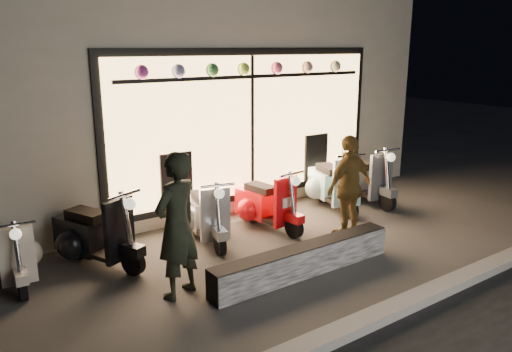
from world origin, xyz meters
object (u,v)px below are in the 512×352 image
(scooter_silver, at_px, (205,213))
(man, at_px, (177,226))
(woman, at_px, (349,187))
(scooter_red, at_px, (263,203))
(graffiti_barrier, at_px, (304,260))

(scooter_silver, distance_m, man, 1.91)
(man, distance_m, woman, 3.03)
(scooter_red, bearing_deg, scooter_silver, 168.89)
(graffiti_barrier, height_order, scooter_red, scooter_red)
(scooter_silver, distance_m, woman, 2.26)
(scooter_silver, height_order, scooter_red, same)
(scooter_silver, bearing_deg, woman, -20.58)
(scooter_silver, relative_size, woman, 0.87)
(scooter_silver, bearing_deg, scooter_red, 8.28)
(graffiti_barrier, height_order, scooter_silver, scooter_silver)
(graffiti_barrier, height_order, man, man)
(graffiti_barrier, relative_size, woman, 1.72)
(scooter_silver, xyz_separation_m, man, (-1.17, -1.43, 0.48))
(graffiti_barrier, xyz_separation_m, scooter_red, (0.63, 1.79, 0.20))
(graffiti_barrier, bearing_deg, woman, 24.11)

